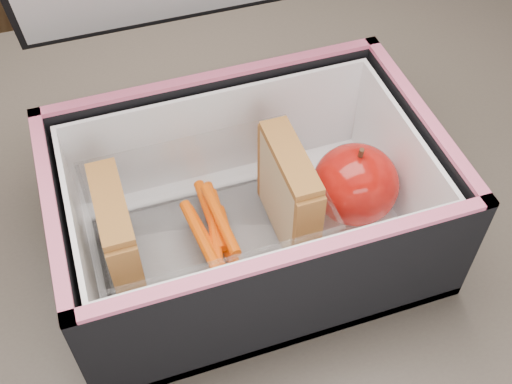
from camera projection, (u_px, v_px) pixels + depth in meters
kitchen_table at (216, 292)px, 0.67m from camera, size 1.20×0.80×0.75m
lunch_bag at (247, 195)px, 0.55m from camera, size 0.32×0.31×0.30m
plastic_tub at (207, 224)px, 0.55m from camera, size 0.19×0.14×0.08m
sandwich_left at (119, 237)px, 0.53m from camera, size 0.02×0.09×0.10m
sandwich_right at (289, 193)px, 0.56m from camera, size 0.02×0.09×0.10m
carrot_sticks at (215, 228)px, 0.57m from camera, size 0.04×0.11×0.03m
paper_napkin at (345, 213)px, 0.60m from camera, size 0.08×0.08×0.01m
red_apple at (355, 184)px, 0.57m from camera, size 0.10×0.10×0.08m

